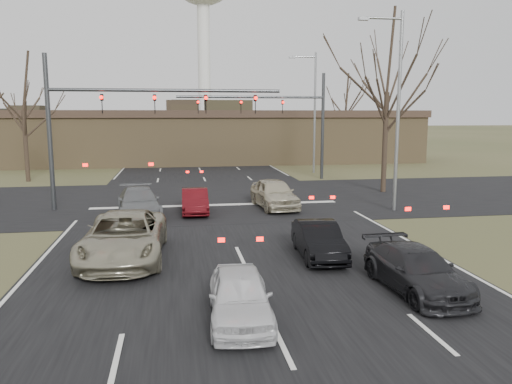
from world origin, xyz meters
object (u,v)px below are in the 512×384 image
car_grey_ahead (139,202)px  car_silver_ahead (274,193)px  streetlight_right_near (395,102)px  streetlight_right_far (313,106)px  car_red_ahead (195,201)px  building (215,136)px  mast_arm_far (287,113)px  car_white_sedan (240,296)px  car_black_hatch (319,240)px  car_charcoal_sedan (416,270)px  mast_arm_near (115,112)px  car_silver_suv (124,237)px

car_grey_ahead → car_silver_ahead: 7.08m
streetlight_right_near → car_silver_ahead: streetlight_right_near is taller
streetlight_right_far → car_red_ahead: streetlight_right_far is taller
building → streetlight_right_near: size_ratio=4.24×
streetlight_right_near → car_grey_ahead: streetlight_right_near is taller
mast_arm_far → car_red_ahead: bearing=-121.9°
car_white_sedan → car_red_ahead: size_ratio=1.00×
car_red_ahead → streetlight_right_far: bearing=57.4°
mast_arm_far → car_white_sedan: mast_arm_far is taller
mast_arm_far → car_red_ahead: mast_arm_far is taller
building → car_red_ahead: bearing=-96.9°
streetlight_right_far → streetlight_right_near: bearing=-91.7°
car_black_hatch → car_charcoal_sedan: 4.10m
car_white_sedan → car_red_ahead: car_white_sedan is taller
streetlight_right_far → car_red_ahead: bearing=-123.6°
building → car_silver_ahead: building is taller
mast_arm_near → streetlight_right_near: 14.38m
mast_arm_near → car_silver_suv: bearing=-82.8°
car_white_sedan → car_black_hatch: bearing=58.9°
mast_arm_far → car_silver_suv: size_ratio=1.91×
car_black_hatch → car_red_ahead: 9.53m
mast_arm_near → streetlight_right_far: size_ratio=1.21×
car_black_hatch → car_silver_ahead: car_silver_ahead is taller
car_grey_ahead → car_silver_ahead: car_silver_ahead is taller
car_grey_ahead → car_red_ahead: car_grey_ahead is taller
mast_arm_near → streetlight_right_near: streetlight_right_near is taller
mast_arm_near → car_white_sedan: (4.50, -15.52, -4.44)m
car_charcoal_sedan → car_black_hatch: bearing=113.1°
streetlight_right_far → mast_arm_far: bearing=-128.1°
car_grey_ahead → streetlight_right_far: bearing=43.2°
building → car_grey_ahead: 28.02m
car_grey_ahead → car_white_sedan: bearing=-83.6°
car_silver_ahead → streetlight_right_near: bearing=-22.0°
streetlight_right_far → car_black_hatch: streetlight_right_far is taller
mast_arm_near → car_charcoal_sedan: mast_arm_near is taller
car_white_sedan → car_grey_ahead: 13.62m
car_red_ahead → car_silver_ahead: size_ratio=0.81×
car_charcoal_sedan → car_red_ahead: car_charcoal_sedan is taller
car_red_ahead → streetlight_right_near: bearing=-5.2°
car_white_sedan → car_black_hatch: car_white_sedan is taller
car_white_sedan → car_charcoal_sedan: bearing=17.0°
car_silver_ahead → building: bearing=87.3°
car_silver_suv → car_white_sedan: size_ratio=1.57×
car_white_sedan → car_grey_ahead: bearing=107.5°
car_white_sedan → car_silver_ahead: 14.79m
car_charcoal_sedan → car_red_ahead: bearing=112.2°
mast_arm_far → car_grey_ahead: 16.54m
car_black_hatch → car_white_sedan: bearing=-121.1°
streetlight_right_near → streetlight_right_far: same height
mast_arm_near → car_black_hatch: (7.93, -10.59, -4.44)m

